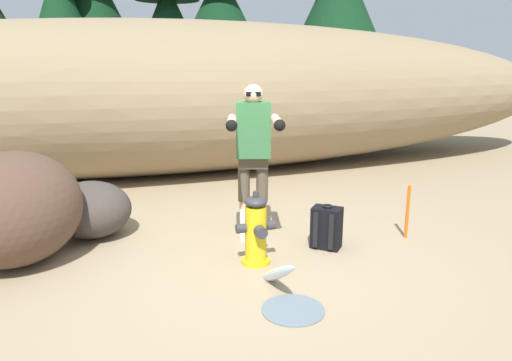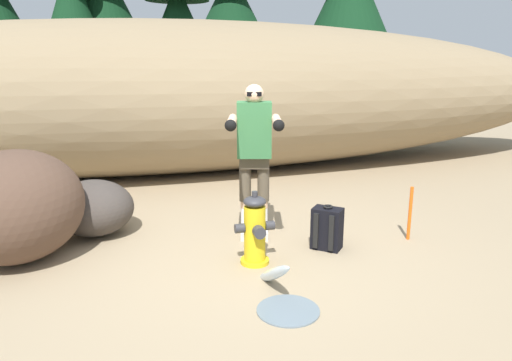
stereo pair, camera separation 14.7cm
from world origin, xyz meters
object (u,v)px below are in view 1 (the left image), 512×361
Objects in this scene: boulder_large at (13,209)px; utility_worker at (253,143)px; fire_hydrant at (256,231)px; survey_stake at (407,212)px; spare_backpack at (327,228)px; boulder_mid at (90,209)px.

utility_worker is at bearing -1.87° from boulder_large.
survey_stake is at bearing 4.08° from fire_hydrant.
spare_backpack is 2.61m from boulder_mid.
boulder_large is at bearing -76.15° from utility_worker.
utility_worker reaches higher than boulder_mid.
spare_backpack is at bearing -10.88° from boulder_large.
survey_stake is (3.32, -1.14, -0.01)m from boulder_mid.
spare_backpack is (0.83, 0.15, -0.12)m from fire_hydrant.
survey_stake is at bearing -18.86° from boulder_mid.
boulder_large is 0.89m from boulder_mid.
spare_backpack is 0.78× the size of survey_stake.
spare_backpack is 0.35× the size of boulder_large.
spare_backpack is (0.65, -0.50, -0.85)m from utility_worker.
fire_hydrant is 1.80m from survey_stake.
boulder_mid is (0.67, 0.53, -0.24)m from boulder_large.
survey_stake is at bearing -8.61° from boulder_large.
boulder_large is 4.05m from survey_stake.
fire_hydrant is 1.54× the size of spare_backpack.
boulder_large reaches higher than boulder_mid.
survey_stake is (1.80, 0.13, -0.03)m from fire_hydrant.
utility_worker is 2.81× the size of survey_stake.
survey_stake is at bearing 87.65° from utility_worker.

